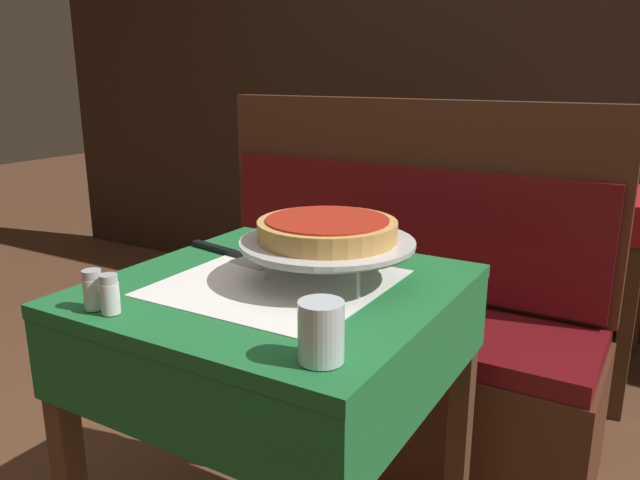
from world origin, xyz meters
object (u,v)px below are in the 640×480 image
object	(u,v)px
deep_dish_pizza	(327,229)
salt_shaker	(93,290)
dining_table_rear	(559,209)
pizza_pan_stand	(327,245)
pizza_server	(236,254)
pepper_shaker	(110,294)
water_glass_near	(321,331)
condiment_caddy	(576,175)
booth_bench	(383,346)
dining_table_front	(278,335)

from	to	relation	value
deep_dish_pizza	salt_shaker	distance (m)	0.47
dining_table_rear	salt_shaker	xyz separation A→B (m)	(-0.51, -1.83, 0.14)
pizza_pan_stand	deep_dish_pizza	world-z (taller)	deep_dish_pizza
dining_table_rear	pizza_server	world-z (taller)	pizza_server
pizza_pan_stand	pepper_shaker	distance (m)	0.44
pepper_shaker	deep_dish_pizza	bearing A→B (deg)	55.65
water_glass_near	condiment_caddy	size ratio (longest dim) A/B	0.58
pizza_pan_stand	pepper_shaker	xyz separation A→B (m)	(-0.25, -0.37, -0.04)
deep_dish_pizza	pepper_shaker	bearing A→B (deg)	-124.35
booth_bench	pepper_shaker	distance (m)	1.09
pizza_pan_stand	salt_shaker	size ratio (longest dim) A/B	4.90
deep_dish_pizza	water_glass_near	bearing A→B (deg)	-61.62
dining_table_front	pizza_server	xyz separation A→B (m)	(-0.19, 0.11, 0.13)
dining_table_rear	water_glass_near	xyz separation A→B (m)	(-0.04, -1.81, 0.15)
pizza_pan_stand	dining_table_rear	bearing A→B (deg)	81.50
pizza_server	dining_table_front	bearing A→B (deg)	-29.01
condiment_caddy	pepper_shaker	bearing A→B (deg)	-106.61
dining_table_front	condiment_caddy	world-z (taller)	condiment_caddy
dining_table_rear	pepper_shaker	bearing A→B (deg)	-104.35
dining_table_rear	condiment_caddy	size ratio (longest dim) A/B	4.67
salt_shaker	deep_dish_pizza	bearing A→B (deg)	51.18
dining_table_front	pepper_shaker	xyz separation A→B (m)	(-0.17, -0.30, 0.16)
booth_bench	water_glass_near	world-z (taller)	booth_bench
dining_table_front	pepper_shaker	world-z (taller)	pepper_shaker
condiment_caddy	booth_bench	bearing A→B (deg)	-118.01
dining_table_front	pepper_shaker	size ratio (longest dim) A/B	10.41
deep_dish_pizza	pizza_server	world-z (taller)	deep_dish_pizza
pizza_pan_stand	pizza_server	size ratio (longest dim) A/B	1.29
dining_table_rear	salt_shaker	world-z (taller)	salt_shaker
dining_table_rear	condiment_caddy	distance (m)	0.17
booth_bench	water_glass_near	distance (m)	1.12
pizza_server	booth_bench	bearing A→B (deg)	76.87
dining_table_rear	pizza_pan_stand	bearing A→B (deg)	-98.50
pepper_shaker	salt_shaker	bearing A→B (deg)	180.00
dining_table_rear	salt_shaker	distance (m)	1.91
dining_table_front	deep_dish_pizza	size ratio (longest dim) A/B	2.64
dining_table_front	deep_dish_pizza	bearing A→B (deg)	38.97
deep_dish_pizza	salt_shaker	world-z (taller)	deep_dish_pizza
pizza_server	water_glass_near	xyz separation A→B (m)	(0.46, -0.38, 0.04)
dining_table_front	water_glass_near	distance (m)	0.41
pizza_server	pepper_shaker	size ratio (longest dim) A/B	3.85
deep_dish_pizza	booth_bench	bearing A→B (deg)	102.93
dining_table_rear	pizza_server	size ratio (longest dim) A/B	2.72
dining_table_rear	condiment_caddy	xyz separation A→B (m)	(0.06, -0.07, 0.15)
booth_bench	dining_table_front	bearing A→B (deg)	-85.16
dining_table_rear	water_glass_near	bearing A→B (deg)	-91.20
water_glass_near	pepper_shaker	size ratio (longest dim) A/B	1.29
dining_table_rear	water_glass_near	world-z (taller)	water_glass_near
booth_bench	deep_dish_pizza	bearing A→B (deg)	-77.07
dining_table_front	condiment_caddy	xyz separation A→B (m)	(0.36, 1.47, 0.17)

